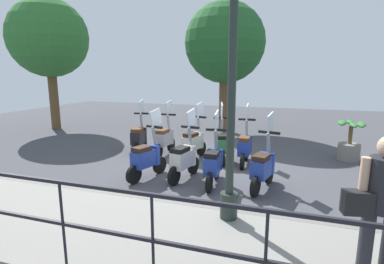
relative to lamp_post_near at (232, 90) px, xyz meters
name	(u,v)px	position (x,y,z in m)	size (l,w,h in m)	color
ground_plane	(209,172)	(2.40, 0.93, -2.09)	(28.00, 28.00, 0.00)	#424247
promenade_walkway	(152,237)	(-0.75, 0.93, -2.01)	(2.20, 20.00, 0.15)	gray
fence_railing	(105,217)	(-1.80, 0.93, -1.20)	(0.04, 16.03, 1.07)	black
lamp_post_near	(232,90)	(0.00, 0.00, 0.00)	(0.26, 0.90, 4.37)	#232D28
pedestrian_with_bag	(381,201)	(-0.97, -1.70, -1.01)	(0.39, 0.64, 1.59)	#28282D
tree_large	(49,38)	(5.78, 8.45, 1.56)	(3.09, 3.09, 5.22)	brown
tree_distant	(225,43)	(7.44, 1.70, 1.32)	(3.07, 3.07, 4.97)	brown
potted_palm	(349,144)	(4.51, -2.38, -1.64)	(1.06, 0.66, 1.05)	slate
scooter_near_0	(263,167)	(1.68, -0.36, -1.61)	(1.21, 0.51, 1.54)	black
scooter_near_1	(213,163)	(1.62, 0.65, -1.61)	(1.23, 0.44, 1.54)	black
scooter_near_2	(184,158)	(1.75, 1.34, -1.61)	(1.22, 0.49, 1.54)	black
scooter_near_3	(147,157)	(1.55, 2.14, -1.61)	(1.20, 0.54, 1.54)	black
scooter_far_0	(245,146)	(3.24, 0.23, -1.61)	(1.23, 0.44, 1.54)	black
scooter_far_1	(222,144)	(3.32, 0.84, -1.61)	(1.20, 0.53, 1.54)	black
scooter_far_2	(194,142)	(3.30, 1.61, -1.61)	(1.21, 0.51, 1.54)	black
scooter_far_3	(165,138)	(3.47, 2.54, -1.61)	(1.23, 0.44, 1.54)	black
scooter_far_4	(139,137)	(3.44, 3.33, -1.61)	(1.23, 0.47, 1.54)	black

